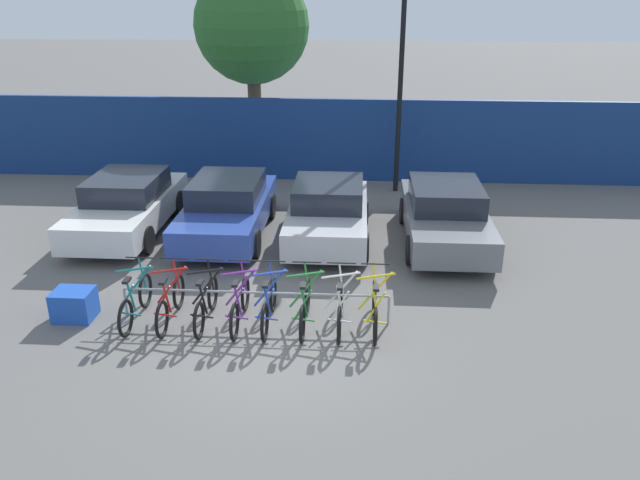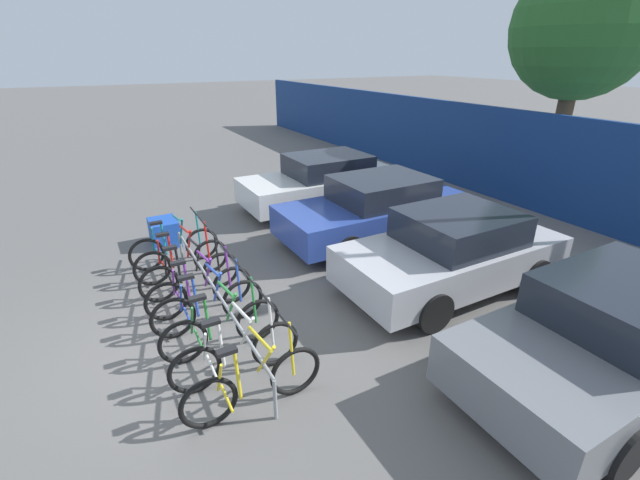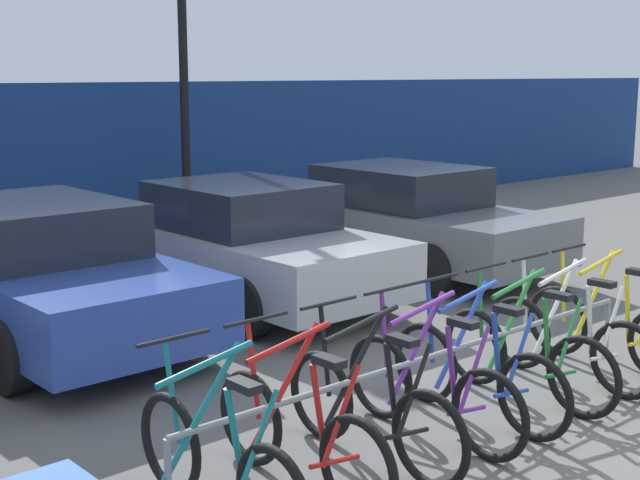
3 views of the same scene
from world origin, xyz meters
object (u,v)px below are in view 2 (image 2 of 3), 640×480
object	(u,v)px
bicycle_yellow	(254,383)
car_grey	(617,334)
bike_rack	(213,288)
bicycle_red	(182,260)
car_silver	(453,252)
cargo_crate	(164,232)
bicycle_green	(222,328)
bicycle_purple	(200,290)
tree_behind_hoarding	(583,29)
car_blue	(378,209)
bicycle_teal	(175,247)
bicycle_black	(191,274)
bicycle_white	(237,353)
car_white	(325,181)
bicycle_blue	(209,306)

from	to	relation	value
bicycle_yellow	car_grey	size ratio (longest dim) A/B	0.39
bike_rack	bicycle_red	xyz separation A→B (m)	(-1.50, -0.15, -0.12)
car_silver	cargo_crate	xyz separation A→B (m)	(-4.39, -4.06, -0.41)
bicycle_green	cargo_crate	distance (m)	4.20
bicycle_purple	bicycle_yellow	xyz separation A→B (m)	(2.39, 0.00, 0.00)
car_grey	tree_behind_hoarding	distance (m)	9.42
bike_rack	car_blue	size ratio (longest dim) A/B	1.11
bike_rack	tree_behind_hoarding	world-z (taller)	tree_behind_hoarding
bicycle_red	cargo_crate	size ratio (longest dim) A/B	2.44
bicycle_teal	bicycle_black	size ratio (longest dim) A/B	1.00
bicycle_purple	car_silver	world-z (taller)	car_silver
tree_behind_hoarding	bicycle_purple	bearing A→B (deg)	-82.46
bicycle_green	car_grey	bearing A→B (deg)	51.89
bicycle_white	cargo_crate	size ratio (longest dim) A/B	2.44
bicycle_red	bicycle_white	distance (m)	3.03
bicycle_red	car_grey	size ratio (longest dim) A/B	0.39
bicycle_teal	tree_behind_hoarding	xyz separation A→B (m)	(0.46, 10.77, 4.02)
car_grey	car_blue	bearing A→B (deg)	178.42
bicycle_teal	cargo_crate	distance (m)	1.15
bicycle_green	bicycle_white	bearing A→B (deg)	-2.65
bicycle_red	bicycle_white	xyz separation A→B (m)	(3.03, 0.00, 0.00)
bicycle_red	bicycle_yellow	world-z (taller)	same
bicycle_red	bicycle_black	world-z (taller)	same
bicycle_purple	car_blue	xyz separation A→B (m)	(-1.07, 4.23, 0.31)
bicycle_teal	bike_rack	bearing A→B (deg)	3.11
cargo_crate	tree_behind_hoarding	xyz separation A→B (m)	(1.61, 10.77, 4.13)
bicycle_green	car_white	size ratio (longest dim) A/B	0.39
bicycle_black	car_blue	size ratio (longest dim) A/B	0.39
bike_rack	bicycle_white	world-z (taller)	bicycle_white
bike_rack	bicycle_teal	size ratio (longest dim) A/B	2.82
bicycle_purple	bicycle_blue	bearing A→B (deg)	0.01
bicycle_blue	car_blue	world-z (taller)	car_blue
bicycle_yellow	car_silver	bearing A→B (deg)	101.74
bike_rack	car_blue	world-z (taller)	car_blue
tree_behind_hoarding	car_white	bearing A→B (deg)	-108.04
bike_rack	bicycle_red	world-z (taller)	bicycle_red
car_silver	car_grey	distance (m)	2.72
bicycle_black	tree_behind_hoarding	distance (m)	11.53
cargo_crate	bicycle_green	bearing A→B (deg)	0.01
bicycle_red	bicycle_yellow	bearing A→B (deg)	3.12
cargo_crate	bicycle_purple	bearing A→B (deg)	0.01
bicycle_teal	car_grey	xyz separation A→B (m)	(5.96, 4.08, 0.31)
bicycle_purple	bicycle_black	bearing A→B (deg)	-179.99
bicycle_purple	car_grey	world-z (taller)	car_grey
bicycle_black	car_white	distance (m)	5.20
bicycle_red	car_silver	world-z (taller)	car_silver
bicycle_red	car_blue	bearing A→B (deg)	90.66
bicycle_teal	car_blue	world-z (taller)	car_blue
bicycle_purple	cargo_crate	bearing A→B (deg)	-179.97
car_grey	car_white	bearing A→B (deg)	178.47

